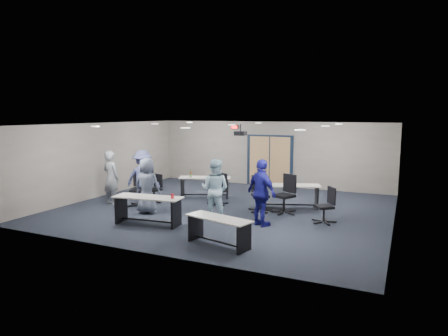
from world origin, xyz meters
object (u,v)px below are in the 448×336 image
at_px(chair_back_a, 154,189).
at_px(chair_back_c, 260,194).
at_px(chair_back_b, 218,189).
at_px(chair_back_d, 284,194).
at_px(table_back_left, 205,183).
at_px(chair_loose_right, 324,205).
at_px(table_front_left, 148,205).
at_px(chair_loose_left, 139,188).
at_px(person_lightblue, 215,189).
at_px(person_gray, 111,178).
at_px(person_navy, 262,193).
at_px(person_back, 143,178).
at_px(table_front_right, 219,226).
at_px(person_plaid, 147,186).
at_px(table_back_right, 291,192).

distance_m(chair_back_a, chair_back_c, 3.77).
xyz_separation_m(chair_back_b, chair_back_d, (2.33, -0.17, 0.07)).
relative_size(table_back_left, chair_back_d, 1.64).
bearing_deg(chair_back_d, chair_loose_right, 1.76).
bearing_deg(chair_loose_right, table_front_left, -100.63).
distance_m(chair_back_a, chair_back_d, 4.51).
bearing_deg(chair_loose_left, person_lightblue, -29.32).
bearing_deg(person_gray, person_navy, -172.16).
bearing_deg(table_back_left, chair_back_b, -64.65).
xyz_separation_m(table_back_left, person_back, (-1.35, -1.87, 0.40)).
relative_size(chair_back_b, person_navy, 0.58).
relative_size(table_front_left, person_navy, 1.08).
bearing_deg(person_navy, person_back, 20.79).
distance_m(table_front_right, person_back, 4.97).
distance_m(table_back_left, chair_back_b, 1.30).
bearing_deg(person_plaid, chair_back_c, -160.71).
xyz_separation_m(chair_loose_left, person_gray, (-0.94, -0.24, 0.32)).
bearing_deg(chair_loose_right, person_navy, -93.13).
bearing_deg(chair_back_d, chair_loose_left, -141.05).
bearing_deg(chair_back_b, person_lightblue, -37.93).
height_order(table_back_left, chair_back_d, chair_back_d).
height_order(table_front_right, chair_loose_left, chair_loose_left).
bearing_deg(chair_back_b, person_gray, -126.51).
bearing_deg(person_navy, table_back_left, -9.66).
bearing_deg(chair_loose_right, chair_loose_left, -122.22).
distance_m(table_back_left, person_navy, 4.11).
bearing_deg(person_gray, table_front_left, 160.83).
height_order(table_back_right, person_navy, person_navy).
xyz_separation_m(chair_back_a, chair_loose_left, (-0.12, -0.68, 0.11)).
relative_size(table_front_left, chair_back_b, 1.87).
xyz_separation_m(chair_back_d, person_back, (-4.63, -0.81, 0.32)).
bearing_deg(chair_back_a, table_back_right, 29.50).
bearing_deg(table_front_right, person_back, 160.82).
distance_m(table_back_left, person_gray, 3.31).
bearing_deg(table_back_left, table_front_left, -107.92).
bearing_deg(chair_loose_left, chair_back_d, -8.50).
height_order(table_front_left, chair_back_d, chair_back_d).
distance_m(chair_back_b, chair_back_c, 1.63).
relative_size(table_back_right, chair_back_b, 1.85).
distance_m(chair_back_d, person_navy, 1.63).
bearing_deg(person_back, table_back_left, -134.99).
xyz_separation_m(chair_loose_right, person_plaid, (-5.13, -1.14, 0.35)).
relative_size(chair_back_a, chair_back_c, 0.86).
relative_size(person_gray, person_back, 1.00).
xyz_separation_m(person_navy, person_back, (-4.47, 0.78, 0.00)).
distance_m(chair_back_b, person_navy, 2.82).
xyz_separation_m(table_front_right, person_back, (-4.12, 2.74, 0.46)).
height_order(table_back_left, person_plaid, person_plaid).
relative_size(table_front_left, chair_loose_right, 1.95).
relative_size(person_plaid, person_navy, 0.93).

